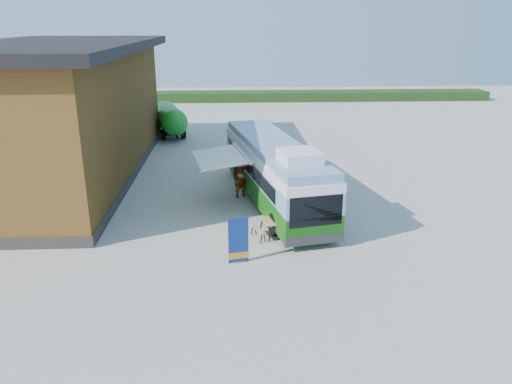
{
  "coord_description": "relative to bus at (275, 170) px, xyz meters",
  "views": [
    {
      "loc": [
        -0.89,
        -18.32,
        8.57
      ],
      "look_at": [
        0.13,
        2.43,
        1.4
      ],
      "focal_mm": 35.0,
      "sensor_mm": 36.0,
      "label": 1
    }
  ],
  "objects": [
    {
      "name": "awning",
      "position": [
        -2.49,
        -0.0,
        0.9
      ],
      "size": [
        2.98,
        4.08,
        0.49
      ],
      "rotation": [
        0.0,
        0.0,
        0.2
      ],
      "color": "white",
      "rests_on": "ground"
    },
    {
      "name": "slurry_tanker",
      "position": [
        -6.85,
        15.46,
        -0.29
      ],
      "size": [
        3.19,
        6.38,
        2.43
      ],
      "rotation": [
        0.0,
        0.0,
        0.29
      ],
      "color": "#1B9922",
      "rests_on": "ground"
    },
    {
      "name": "barn",
      "position": [
        -11.65,
        5.18,
        1.9
      ],
      "size": [
        9.6,
        21.2,
        7.5
      ],
      "color": "brown",
      "rests_on": "ground"
    },
    {
      "name": "hedge",
      "position": [
        6.85,
        33.18,
        -1.19
      ],
      "size": [
        40.0,
        3.0,
        1.0
      ],
      "primitive_type": "cube",
      "color": "#264419",
      "rests_on": "ground"
    },
    {
      "name": "picnic_table",
      "position": [
        -0.55,
        -4.06,
        -1.16
      ],
      "size": [
        1.56,
        1.48,
        0.71
      ],
      "rotation": [
        0.0,
        0.0,
        0.38
      ],
      "color": "#A57E4E",
      "rests_on": "ground"
    },
    {
      "name": "person_a",
      "position": [
        -1.64,
        0.97,
        -0.71
      ],
      "size": [
        0.85,
        0.75,
        1.96
      ],
      "primitive_type": "imported",
      "rotation": [
        0.0,
        0.0,
        0.5
      ],
      "color": "#999999",
      "rests_on": "ground"
    },
    {
      "name": "banner",
      "position": [
        -1.87,
        -6.37,
        -0.96
      ],
      "size": [
        0.77,
        0.28,
        1.79
      ],
      "rotation": [
        0.0,
        0.0,
        0.2
      ],
      "color": "navy",
      "rests_on": "ground"
    },
    {
      "name": "ground",
      "position": [
        -1.15,
        -4.82,
        -1.69
      ],
      "size": [
        100.0,
        100.0,
        0.0
      ],
      "primitive_type": "plane",
      "color": "#BCB7AD",
      "rests_on": "ground"
    },
    {
      "name": "bus",
      "position": [
        0.0,
        0.0,
        0.0
      ],
      "size": [
        4.68,
        11.77,
        3.54
      ],
      "rotation": [
        0.0,
        0.0,
        0.2
      ],
      "color": "#1A6310",
      "rests_on": "ground"
    },
    {
      "name": "person_b",
      "position": [
        -0.56,
        3.65,
        -0.72
      ],
      "size": [
        1.13,
        1.19,
        1.95
      ],
      "primitive_type": "imported",
      "rotation": [
        0.0,
        0.0,
        -2.14
      ],
      "color": "#999999",
      "rests_on": "ground"
    }
  ]
}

